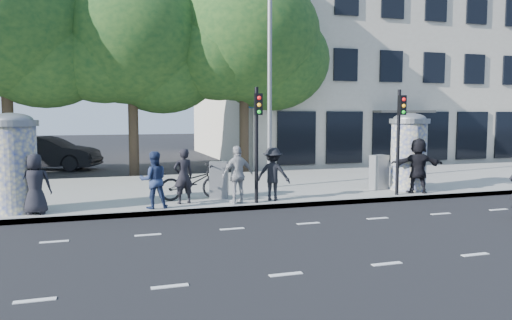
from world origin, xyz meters
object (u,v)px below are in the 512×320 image
object	(u,v)px
ped_a	(35,184)
bicycle	(192,182)
street_lamp	(270,56)
ped_d	(273,174)
ad_column_right	(409,150)
cabinet_left	(219,180)
ad_column_left	(13,160)
ped_e	(238,175)
ped_f	(418,166)
car_mid	(48,153)
traffic_pole_far	(399,131)
ped_c	(154,180)
ped_b	(183,176)
traffic_pole_near	(257,133)
cabinet_right	(379,172)

from	to	relation	value
ped_a	bicycle	size ratio (longest dim) A/B	0.78
street_lamp	ped_d	world-z (taller)	street_lamp
ad_column_right	cabinet_left	distance (m)	6.72
ad_column_left	ad_column_right	size ratio (longest dim) A/B	1.00
ped_e	ped_f	bearing A→B (deg)	167.87
street_lamp	ped_a	distance (m)	8.76
bicycle	car_mid	distance (m)	12.78
traffic_pole_far	ped_d	xyz separation A→B (m)	(-4.20, 0.30, -1.27)
ped_c	ad_column_left	bearing A→B (deg)	-11.25
ped_b	ped_e	size ratio (longest dim) A/B	0.95
ped_e	bicycle	world-z (taller)	ped_e
ad_column_left	ped_d	bearing A→B (deg)	-3.21
ped_d	car_mid	distance (m)	14.65
traffic_pole_far	ad_column_right	bearing A→B (deg)	42.21
traffic_pole_near	cabinet_right	xyz separation A→B (m)	(4.90, 1.31, -1.48)
ped_b	ped_e	world-z (taller)	ped_e
ped_a	ped_e	distance (m)	5.45
ped_a	ped_c	size ratio (longest dim) A/B	1.00
ad_column_left	traffic_pole_near	world-z (taller)	traffic_pole_near
car_mid	ped_d	bearing A→B (deg)	-130.33
traffic_pole_near	ped_f	distance (m)	5.80
ped_d	car_mid	xyz separation A→B (m)	(-7.42, 12.63, -0.13)
traffic_pole_far	cabinet_left	distance (m)	5.98
ped_b	ped_e	distance (m)	1.59
ped_d	cabinet_left	world-z (taller)	ped_d
traffic_pole_near	ped_a	xyz separation A→B (m)	(-6.02, 0.21, -1.28)
traffic_pole_far	ped_c	xyz separation A→B (m)	(-7.79, 0.10, -1.28)
ad_column_left	cabinet_left	bearing A→B (deg)	5.01
car_mid	cabinet_right	bearing A→B (deg)	-115.52
ad_column_left	bicycle	xyz separation A→B (m)	(4.89, 0.51, -0.85)
ad_column_left	street_lamp	distance (m)	8.90
ped_d	ped_a	bearing A→B (deg)	25.70
ped_b	ped_c	bearing A→B (deg)	17.03
traffic_pole_far	ped_d	size ratio (longest dim) A/B	2.11
ped_b	cabinet_right	size ratio (longest dim) A/B	1.36
street_lamp	ad_column_right	bearing A→B (deg)	-23.73
traffic_pole_far	ped_a	bearing A→B (deg)	178.88
cabinet_right	ad_column_left	bearing A→B (deg)	165.06
ad_column_left	bicycle	bearing A→B (deg)	5.92
ped_a	car_mid	xyz separation A→B (m)	(-0.80, 12.72, -0.12)
car_mid	ped_b	bearing A→B (deg)	-139.75
ped_c	cabinet_right	xyz separation A→B (m)	(7.88, 1.22, -0.20)
traffic_pole_near	ped_f	world-z (taller)	traffic_pole_near
ped_b	bicycle	distance (m)	0.78
ad_column_left	traffic_pole_near	xyz separation A→B (m)	(6.60, -0.71, 0.69)
ped_d	cabinet_left	size ratio (longest dim) A/B	1.41
ped_c	ped_d	bearing A→B (deg)	-178.39
traffic_pole_near	ped_a	size ratio (longest dim) A/B	2.13
ped_e	bicycle	distance (m)	1.65
ped_f	cabinet_left	xyz separation A→B (m)	(-6.54, 1.01, -0.34)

